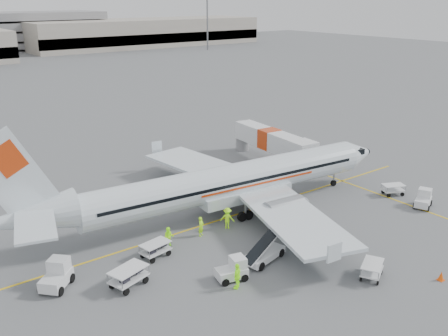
{
  "coord_description": "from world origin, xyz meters",
  "views": [
    {
      "loc": [
        -25.33,
        -31.63,
        18.37
      ],
      "look_at": [
        0.0,
        2.0,
        3.8
      ],
      "focal_mm": 40.0,
      "sensor_mm": 36.0,
      "label": 1
    }
  ],
  "objects_px": {
    "tug_fore": "(423,199)",
    "tug_aft": "(56,275)",
    "belt_loader": "(264,245)",
    "tug_mid": "(232,269)",
    "jet_bridge": "(269,146)",
    "aircraft": "(232,159)"
  },
  "relations": [
    {
      "from": "belt_loader",
      "to": "tug_fore",
      "type": "distance_m",
      "value": 18.17
    },
    {
      "from": "tug_aft",
      "to": "jet_bridge",
      "type": "bearing_deg",
      "value": -22.2
    },
    {
      "from": "jet_bridge",
      "to": "tug_mid",
      "type": "relative_size",
      "value": 6.99
    },
    {
      "from": "tug_fore",
      "to": "tug_aft",
      "type": "xyz_separation_m",
      "value": [
        -31.49,
        6.97,
        0.11
      ]
    },
    {
      "from": "tug_fore",
      "to": "tug_aft",
      "type": "relative_size",
      "value": 0.88
    },
    {
      "from": "jet_bridge",
      "to": "tug_aft",
      "type": "relative_size",
      "value": 6.05
    },
    {
      "from": "jet_bridge",
      "to": "tug_mid",
      "type": "height_order",
      "value": "jet_bridge"
    },
    {
      "from": "aircraft",
      "to": "jet_bridge",
      "type": "relative_size",
      "value": 2.48
    },
    {
      "from": "belt_loader",
      "to": "tug_mid",
      "type": "distance_m",
      "value": 3.59
    },
    {
      "from": "jet_bridge",
      "to": "belt_loader",
      "type": "distance_m",
      "value": 23.2
    },
    {
      "from": "aircraft",
      "to": "belt_loader",
      "type": "distance_m",
      "value": 9.74
    },
    {
      "from": "aircraft",
      "to": "tug_fore",
      "type": "xyz_separation_m",
      "value": [
        14.6,
        -9.74,
        -4.18
      ]
    },
    {
      "from": "aircraft",
      "to": "jet_bridge",
      "type": "bearing_deg",
      "value": 40.98
    },
    {
      "from": "aircraft",
      "to": "tug_fore",
      "type": "height_order",
      "value": "aircraft"
    },
    {
      "from": "aircraft",
      "to": "tug_mid",
      "type": "bearing_deg",
      "value": -122.49
    },
    {
      "from": "jet_bridge",
      "to": "tug_aft",
      "type": "bearing_deg",
      "value": -153.85
    },
    {
      "from": "aircraft",
      "to": "tug_fore",
      "type": "relative_size",
      "value": 17.1
    },
    {
      "from": "jet_bridge",
      "to": "belt_loader",
      "type": "relative_size",
      "value": 3.09
    },
    {
      "from": "aircraft",
      "to": "belt_loader",
      "type": "bearing_deg",
      "value": -107.43
    },
    {
      "from": "aircraft",
      "to": "tug_fore",
      "type": "distance_m",
      "value": 18.04
    },
    {
      "from": "jet_bridge",
      "to": "belt_loader",
      "type": "xyz_separation_m",
      "value": [
        -15.76,
        -17.02,
        -0.64
      ]
    },
    {
      "from": "aircraft",
      "to": "belt_loader",
      "type": "height_order",
      "value": "aircraft"
    }
  ]
}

